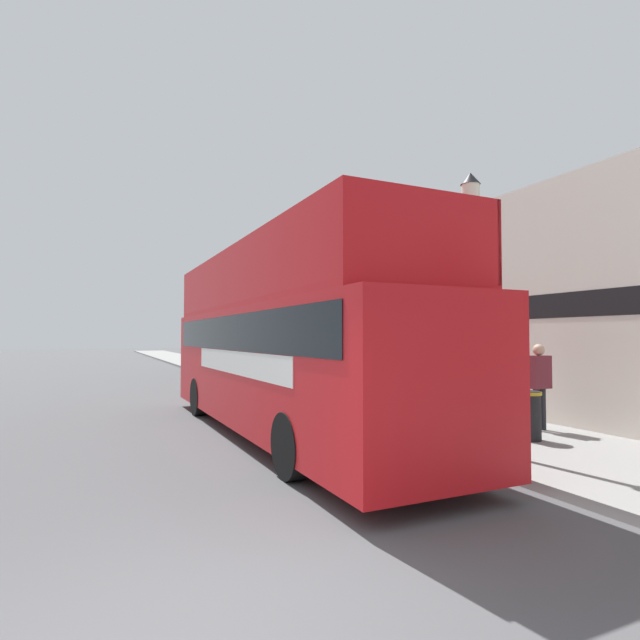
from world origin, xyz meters
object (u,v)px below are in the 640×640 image
at_px(lamp_post_second, 298,289).
at_px(litter_bin, 529,414).
at_px(parked_car_ahead_of_bus, 220,376).
at_px(pedestrian_second, 539,378).
at_px(tour_bus, 280,353).
at_px(lamp_post_nearest, 471,258).
at_px(lamp_post_third, 230,308).

xyz_separation_m(lamp_post_second, litter_bin, (1.48, -8.01, -3.03)).
relative_size(parked_car_ahead_of_bus, pedestrian_second, 2.37).
bearing_deg(lamp_post_second, litter_bin, -79.51).
height_order(tour_bus, pedestrian_second, tour_bus).
bearing_deg(pedestrian_second, lamp_post_second, 108.62).
xyz_separation_m(pedestrian_second, litter_bin, (-1.00, -0.64, -0.59)).
relative_size(lamp_post_second, litter_bin, 5.58).
height_order(lamp_post_nearest, lamp_post_second, lamp_post_second).
distance_m(parked_car_ahead_of_bus, litter_bin, 12.00).
distance_m(tour_bus, parked_car_ahead_of_bus, 8.42).
bearing_deg(tour_bus, litter_bin, -40.72).
distance_m(lamp_post_second, lamp_post_third, 8.11).
bearing_deg(parked_car_ahead_of_bus, tour_bus, -92.27).
distance_m(pedestrian_second, lamp_post_second, 8.15).
distance_m(parked_car_ahead_of_bus, pedestrian_second, 11.71).
bearing_deg(lamp_post_third, tour_bus, -99.65).
distance_m(lamp_post_nearest, lamp_post_second, 8.11).
bearing_deg(parked_car_ahead_of_bus, lamp_post_nearest, -79.29).
relative_size(pedestrian_second, lamp_post_nearest, 0.37).
bearing_deg(lamp_post_second, pedestrian_second, -71.38).
xyz_separation_m(pedestrian_second, lamp_post_nearest, (-2.45, -0.74, 2.28)).
bearing_deg(lamp_post_second, lamp_post_nearest, -89.78).
bearing_deg(pedestrian_second, lamp_post_third, 99.75).
bearing_deg(lamp_post_third, parked_car_ahead_of_bus, -108.65).
height_order(tour_bus, parked_car_ahead_of_bus, tour_bus).
bearing_deg(pedestrian_second, parked_car_ahead_of_bus, 111.01).
distance_m(lamp_post_nearest, litter_bin, 3.22).
height_order(lamp_post_second, litter_bin, lamp_post_second).
relative_size(lamp_post_nearest, lamp_post_third, 1.01).
bearing_deg(pedestrian_second, litter_bin, -147.35).
relative_size(tour_bus, parked_car_ahead_of_bus, 2.58).
height_order(pedestrian_second, lamp_post_nearest, lamp_post_nearest).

